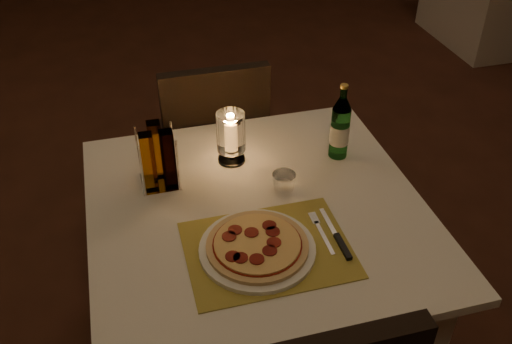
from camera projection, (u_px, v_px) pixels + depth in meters
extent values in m
cube|color=#412015|center=(196.00, 225.00, 2.76)|extent=(8.00, 10.00, 0.02)
cube|color=silver|center=(258.00, 294.00, 1.94)|extent=(0.88, 0.88, 0.71)
cube|color=silver|center=(258.00, 212.00, 1.72)|extent=(1.00, 1.00, 0.03)
cube|color=black|center=(210.00, 142.00, 2.50)|extent=(0.42, 0.42, 0.05)
cube|color=black|center=(216.00, 119.00, 2.22)|extent=(0.42, 0.05, 0.42)
cylinder|color=black|center=(239.00, 159.00, 2.81)|extent=(0.03, 0.03, 0.44)
cylinder|color=black|center=(171.00, 170.00, 2.74)|extent=(0.03, 0.03, 0.44)
cylinder|color=black|center=(257.00, 202.00, 2.54)|extent=(0.03, 0.03, 0.44)
cylinder|color=black|center=(182.00, 215.00, 2.47)|extent=(0.03, 0.03, 0.44)
cube|color=#AA973B|center=(268.00, 249.00, 1.57)|extent=(0.45, 0.34, 0.00)
cylinder|color=white|center=(257.00, 249.00, 1.55)|extent=(0.32, 0.32, 0.01)
cylinder|color=#D8B77F|center=(257.00, 246.00, 1.55)|extent=(0.28, 0.28, 0.01)
cylinder|color=maroon|center=(257.00, 244.00, 1.54)|extent=(0.24, 0.24, 0.00)
cylinder|color=#EACC7F|center=(257.00, 243.00, 1.54)|extent=(0.24, 0.24, 0.00)
cylinder|color=maroon|center=(273.00, 231.00, 1.57)|extent=(0.04, 0.04, 0.00)
cylinder|color=maroon|center=(269.00, 225.00, 1.59)|extent=(0.04, 0.04, 0.00)
cylinder|color=maroon|center=(251.00, 232.00, 1.57)|extent=(0.04, 0.04, 0.00)
cylinder|color=maroon|center=(235.00, 230.00, 1.57)|extent=(0.04, 0.04, 0.00)
cylinder|color=maroon|center=(229.00, 236.00, 1.55)|extent=(0.04, 0.04, 0.00)
cylinder|color=maroon|center=(233.00, 256.00, 1.49)|extent=(0.04, 0.04, 0.00)
cylinder|color=maroon|center=(241.00, 258.00, 1.49)|extent=(0.04, 0.04, 0.00)
cylinder|color=maroon|center=(257.00, 259.00, 1.49)|extent=(0.04, 0.04, 0.00)
cylinder|color=maroon|center=(270.00, 251.00, 1.51)|extent=(0.04, 0.04, 0.00)
cylinder|color=maroon|center=(274.00, 242.00, 1.54)|extent=(0.04, 0.04, 0.00)
cube|color=silver|center=(324.00, 238.00, 1.60)|extent=(0.01, 0.14, 0.00)
cube|color=silver|center=(314.00, 218.00, 1.66)|extent=(0.02, 0.05, 0.00)
cube|color=black|center=(343.00, 246.00, 1.56)|extent=(0.02, 0.10, 0.01)
cube|color=silver|center=(328.00, 222.00, 1.65)|extent=(0.01, 0.12, 0.00)
cylinder|color=#5AA85F|center=(340.00, 133.00, 1.88)|extent=(0.06, 0.06, 0.18)
cylinder|color=#5AA85F|center=(344.00, 93.00, 1.79)|extent=(0.02, 0.02, 0.03)
cylinder|color=gold|center=(344.00, 86.00, 1.78)|extent=(0.03, 0.03, 0.01)
cylinder|color=silver|center=(339.00, 134.00, 1.88)|extent=(0.06, 0.06, 0.07)
cylinder|color=white|center=(232.00, 159.00, 1.90)|extent=(0.09, 0.09, 0.01)
cylinder|color=white|center=(231.00, 154.00, 1.89)|extent=(0.02, 0.02, 0.04)
cylinder|color=white|center=(231.00, 132.00, 1.84)|extent=(0.09, 0.09, 0.14)
cylinder|color=white|center=(231.00, 135.00, 1.85)|extent=(0.03, 0.03, 0.10)
ellipsoid|color=orange|center=(230.00, 119.00, 1.81)|extent=(0.02, 0.02, 0.03)
cube|color=white|center=(161.00, 182.00, 1.81)|extent=(0.12, 0.12, 0.01)
cylinder|color=white|center=(142.00, 171.00, 1.70)|extent=(0.01, 0.01, 0.18)
cylinder|color=white|center=(178.00, 166.00, 1.72)|extent=(0.01, 0.01, 0.18)
cylinder|color=white|center=(138.00, 151.00, 1.78)|extent=(0.01, 0.01, 0.18)
cylinder|color=white|center=(173.00, 146.00, 1.81)|extent=(0.01, 0.01, 0.18)
cube|color=#BF8C33|center=(149.00, 163.00, 1.72)|extent=(0.04, 0.04, 0.20)
cube|color=#3F1E14|center=(169.00, 160.00, 1.73)|extent=(0.04, 0.04, 0.20)
cube|color=#BF8C33|center=(156.00, 150.00, 1.77)|extent=(0.04, 0.04, 0.20)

